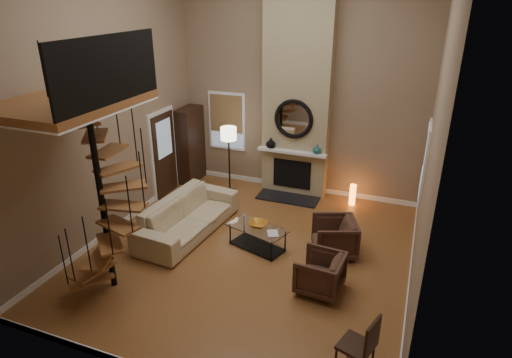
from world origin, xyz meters
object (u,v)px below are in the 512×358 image
at_px(hutch, 190,146).
at_px(coffee_table, 257,235).
at_px(accent_lamp, 352,195).
at_px(armchair_far, 324,274).
at_px(armchair_near, 338,237).
at_px(floor_lamp, 229,139).
at_px(side_chair, 362,344).
at_px(sofa, 188,215).

bearing_deg(hutch, coffee_table, -41.77).
bearing_deg(hutch, accent_lamp, 0.24).
relative_size(hutch, armchair_far, 2.72).
height_order(armchair_near, floor_lamp, floor_lamp).
relative_size(hutch, side_chair, 2.19).
bearing_deg(armchair_near, side_chair, -4.36).
relative_size(armchair_near, coffee_table, 0.63).
distance_m(coffee_table, accent_lamp, 2.96).
relative_size(sofa, side_chair, 2.80).
bearing_deg(sofa, armchair_far, -102.71).
distance_m(armchair_far, side_chair, 1.78).
xyz_separation_m(hutch, floor_lamp, (1.30, -0.38, 0.46)).
height_order(sofa, floor_lamp, floor_lamp).
relative_size(sofa, armchair_far, 3.47).
xyz_separation_m(sofa, accent_lamp, (3.00, 2.55, -0.15)).
distance_m(floor_lamp, side_chair, 6.19).
distance_m(sofa, side_chair, 4.71).
xyz_separation_m(armchair_near, accent_lamp, (-0.10, 2.22, -0.10)).
bearing_deg(floor_lamp, coffee_table, -54.17).
xyz_separation_m(coffee_table, side_chair, (2.40, -2.46, 0.24)).
xyz_separation_m(hutch, coffee_table, (2.88, -2.58, -0.67)).
bearing_deg(armchair_far, accent_lamp, -174.06).
relative_size(coffee_table, floor_lamp, 0.76).
height_order(armchair_far, floor_lamp, floor_lamp).
bearing_deg(armchair_near, armchair_far, -20.72).
bearing_deg(coffee_table, accent_lamp, 61.14).
xyz_separation_m(sofa, floor_lamp, (-0.01, 2.15, 1.02)).
relative_size(hutch, sofa, 0.78).
bearing_deg(floor_lamp, sofa, -89.76).
bearing_deg(floor_lamp, side_chair, -49.46).
height_order(hutch, floor_lamp, hutch).
xyz_separation_m(hutch, sofa, (1.31, -2.53, -0.55)).
xyz_separation_m(hutch, armchair_far, (4.43, -3.49, -0.60)).
relative_size(armchair_far, coffee_table, 0.58).
xyz_separation_m(sofa, armchair_far, (3.12, -0.96, -0.04)).
relative_size(armchair_near, accent_lamp, 1.54).
bearing_deg(coffee_table, armchair_far, -30.64).
bearing_deg(hutch, armchair_near, -26.53).
bearing_deg(coffee_table, side_chair, -45.76).
relative_size(coffee_table, side_chair, 1.39).
xyz_separation_m(armchair_near, armchair_far, (0.02, -1.29, 0.00)).
distance_m(sofa, armchair_near, 3.12).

